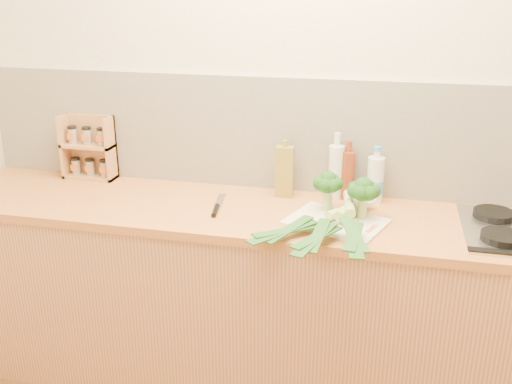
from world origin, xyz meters
TOP-DOWN VIEW (x-y plane):
  - room_shell at (0.00, 1.49)m, footprint 3.50×3.50m
  - counter at (0.00, 1.20)m, footprint 3.20×0.62m
  - chopping_board at (0.22, 1.13)m, footprint 0.46×0.39m
  - broccoli_left at (0.17, 1.24)m, footprint 0.13×0.13m
  - broccoli_right at (0.33, 1.19)m, footprint 0.14×0.14m
  - leek_front at (0.20, 1.12)m, footprint 0.46×0.58m
  - leek_mid at (0.24, 1.07)m, footprint 0.23×0.66m
  - leek_back at (0.29, 1.05)m, footprint 0.14×0.64m
  - chefs_knife at (-0.30, 1.16)m, footprint 0.07×0.29m
  - spice_rack at (-1.06, 1.44)m, footprint 0.27×0.11m
  - oil_tin at (-0.05, 1.39)m, footprint 0.08×0.05m
  - glass_bottle at (0.19, 1.43)m, footprint 0.07×0.07m
  - amber_bottle at (0.24, 1.44)m, footprint 0.06×0.06m
  - water_bottle at (0.37, 1.42)m, footprint 0.08×0.08m

SIDE VIEW (x-z plane):
  - counter at x=0.00m, z-range 0.00..0.90m
  - chopping_board at x=0.22m, z-range 0.90..0.91m
  - chefs_knife at x=-0.30m, z-range 0.90..0.92m
  - leek_front at x=0.20m, z-range 0.91..0.96m
  - leek_mid at x=0.24m, z-range 0.93..0.97m
  - leek_back at x=0.29m, z-range 0.95..0.99m
  - water_bottle at x=0.37m, z-range 0.88..1.12m
  - amber_bottle at x=0.24m, z-range 0.88..1.16m
  - oil_tin at x=-0.05m, z-range 0.89..1.16m
  - glass_bottle at x=0.19m, z-range 0.88..1.19m
  - broccoli_right at x=0.33m, z-range 0.94..1.12m
  - broccoli_left at x=0.17m, z-range 0.94..1.12m
  - spice_rack at x=-1.06m, z-range 0.88..1.20m
  - room_shell at x=0.00m, z-range -0.58..2.92m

